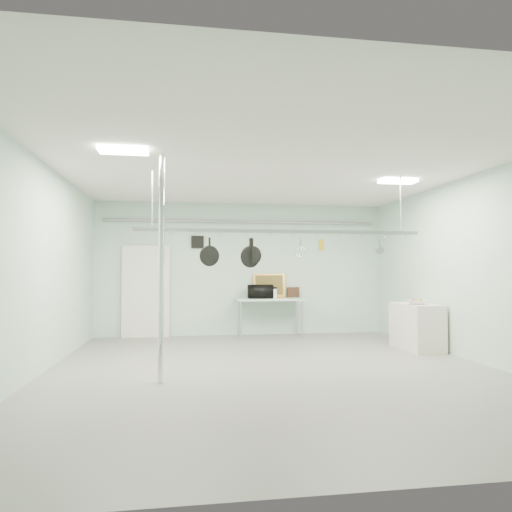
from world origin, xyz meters
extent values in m
plane|color=gray|center=(0.00, 0.00, 0.00)|extent=(8.00, 8.00, 0.00)
cube|color=silver|center=(0.00, 0.00, 3.19)|extent=(7.00, 8.00, 0.02)
cube|color=#A1C1B0|center=(0.00, 3.99, 1.60)|extent=(7.00, 0.02, 3.20)
cube|color=#A1C1B0|center=(3.49, 0.00, 1.60)|extent=(0.02, 8.00, 3.20)
cube|color=silver|center=(-2.30, 3.94, 1.05)|extent=(1.10, 0.10, 2.20)
cube|color=black|center=(-1.10, 3.97, 2.25)|extent=(0.30, 0.04, 0.30)
cylinder|color=gray|center=(0.00, 3.90, 2.75)|extent=(6.60, 0.07, 0.07)
cylinder|color=silver|center=(-1.70, -0.60, 1.60)|extent=(0.08, 0.08, 3.20)
cube|color=#B3D2BB|center=(0.60, 3.60, 0.88)|extent=(1.60, 0.70, 0.05)
cylinder|color=#B7B7BC|center=(-0.12, 3.32, 0.43)|extent=(0.04, 0.04, 0.86)
cylinder|color=#B7B7BC|center=(-0.12, 3.88, 0.43)|extent=(0.04, 0.04, 0.86)
cylinder|color=#B7B7BC|center=(1.32, 3.32, 0.43)|extent=(0.04, 0.04, 0.86)
cylinder|color=#B7B7BC|center=(1.32, 3.88, 0.43)|extent=(0.04, 0.04, 0.86)
cube|color=beige|center=(3.15, 1.40, 0.45)|extent=(0.60, 1.20, 0.90)
cube|color=#B7B7BC|center=(0.20, 0.30, 2.20)|extent=(4.80, 0.06, 0.06)
cylinder|color=#B7B7BC|center=(-1.90, 0.30, 2.70)|extent=(0.02, 0.02, 0.94)
cylinder|color=#B7B7BC|center=(2.30, 0.30, 2.70)|extent=(0.02, 0.02, 0.94)
cube|color=white|center=(-2.20, -0.80, 3.16)|extent=(0.65, 0.30, 0.05)
cube|color=white|center=(2.40, 0.60, 3.16)|extent=(0.65, 0.30, 0.05)
imported|color=black|center=(0.37, 3.60, 1.07)|extent=(0.59, 0.41, 0.32)
cylinder|color=white|center=(0.67, 3.51, 1.02)|extent=(0.18, 0.18, 0.23)
cube|color=gold|center=(0.64, 3.90, 1.20)|extent=(0.79, 0.17, 0.58)
cube|color=#341D12|center=(1.25, 3.90, 1.03)|extent=(0.30, 0.10, 0.25)
imported|color=silver|center=(3.04, 1.18, 0.94)|extent=(0.41, 0.41, 0.09)
camera|label=1|loc=(-1.34, -7.07, 1.53)|focal=32.00mm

